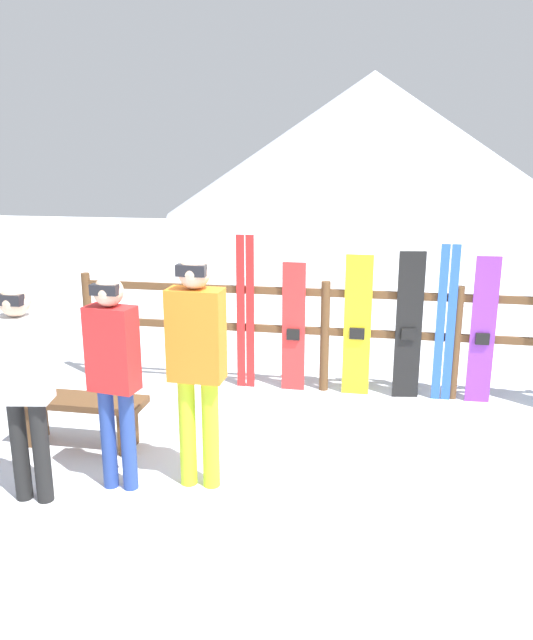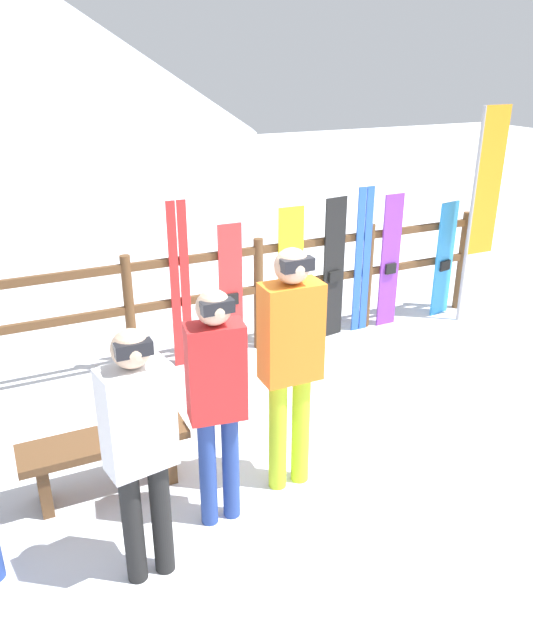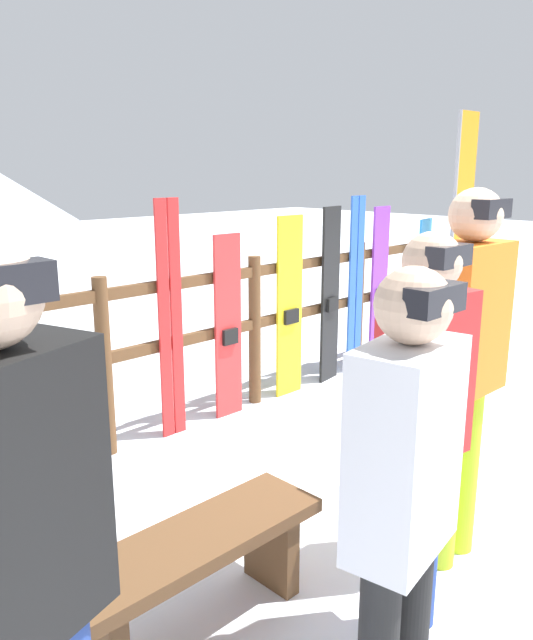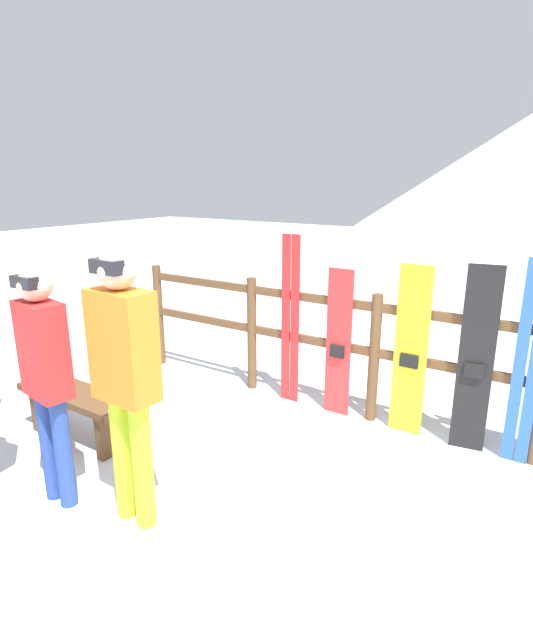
{
  "view_description": "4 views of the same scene",
  "coord_description": "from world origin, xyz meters",
  "views": [
    {
      "loc": [
        0.55,
        -4.64,
        2.53
      ],
      "look_at": [
        -0.52,
        1.17,
        0.96
      ],
      "focal_mm": 35.0,
      "sensor_mm": 36.0,
      "label": 1
    },
    {
      "loc": [
        -2.54,
        -3.76,
        2.96
      ],
      "look_at": [
        -0.38,
        0.87,
        0.78
      ],
      "focal_mm": 35.0,
      "sensor_mm": 36.0,
      "label": 2
    },
    {
      "loc": [
        -3.38,
        -1.69,
        1.9
      ],
      "look_at": [
        -0.59,
        1.15,
        0.94
      ],
      "focal_mm": 35.0,
      "sensor_mm": 36.0,
      "label": 3
    },
    {
      "loc": [
        1.55,
        -2.28,
        2.22
      ],
      "look_at": [
        -0.69,
        1.12,
        1.06
      ],
      "focal_mm": 28.0,
      "sensor_mm": 36.0,
      "label": 4
    }
  ],
  "objects": [
    {
      "name": "ski_pair_red",
      "position": [
        -0.87,
        1.83,
        0.86
      ],
      "size": [
        0.2,
        0.02,
        1.71
      ],
      "color": "red",
      "rests_on": "ground"
    },
    {
      "name": "snowboard_yellow",
      "position": [
        0.35,
        1.83,
        0.76
      ],
      "size": [
        0.29,
        0.05,
        1.53
      ],
      "color": "yellow",
      "rests_on": "ground"
    },
    {
      "name": "person_black",
      "position": [
        -2.92,
        -0.42,
        1.04
      ],
      "size": [
        0.47,
        0.35,
        1.77
      ],
      "color": "navy",
      "rests_on": "ground"
    },
    {
      "name": "rental_flag",
      "position": [
        2.63,
        1.57,
        1.5
      ],
      "size": [
        0.4,
        0.04,
        2.47
      ],
      "color": "#99999E",
      "rests_on": "ground"
    },
    {
      "name": "bench",
      "position": [
        -2.01,
        0.13,
        0.33
      ],
      "size": [
        1.18,
        0.36,
        0.45
      ],
      "color": "brown",
      "rests_on": "ground"
    },
    {
      "name": "snowboard_black_stripe",
      "position": [
        0.88,
        1.83,
        0.79
      ],
      "size": [
        0.28,
        0.09,
        1.58
      ],
      "color": "black",
      "rests_on": "ground"
    },
    {
      "name": "snowboard_blue",
      "position": [
        2.43,
        1.83,
        0.69
      ],
      "size": [
        0.3,
        0.1,
        1.39
      ],
      "color": "#288CE0",
      "rests_on": "ground"
    },
    {
      "name": "person_red",
      "position": [
        -1.37,
        -0.51,
        1.01
      ],
      "size": [
        0.39,
        0.25,
        1.68
      ],
      "color": "navy",
      "rests_on": "ground"
    },
    {
      "name": "ski_pair_blue",
      "position": [
        1.26,
        1.83,
        0.83
      ],
      "size": [
        0.19,
        0.02,
        1.66
      ],
      "color": "blue",
      "rests_on": "ground"
    },
    {
      "name": "person_white",
      "position": [
        -1.94,
        -0.79,
        0.97
      ],
      "size": [
        0.42,
        0.27,
        1.65
      ],
      "color": "black",
      "rests_on": "ground"
    },
    {
      "name": "fence",
      "position": [
        0.0,
        1.89,
        0.73
      ],
      "size": [
        5.61,
        0.1,
        1.23
      ],
      "color": "brown",
      "rests_on": "ground"
    },
    {
      "name": "ground_plane",
      "position": [
        0.0,
        0.0,
        0.0
      ],
      "size": [
        40.0,
        40.0,
        0.0
      ],
      "primitive_type": "plane",
      "color": "white"
    },
    {
      "name": "snowboard_red",
      "position": [
        -0.34,
        1.83,
        0.71
      ],
      "size": [
        0.25,
        0.06,
        1.43
      ],
      "color": "red",
      "rests_on": "ground"
    },
    {
      "name": "snowboard_purple",
      "position": [
        1.63,
        1.83,
        0.77
      ],
      "size": [
        0.25,
        0.06,
        1.55
      ],
      "color": "purple",
      "rests_on": "ground"
    },
    {
      "name": "person_orange",
      "position": [
        -0.77,
        -0.35,
        1.08
      ],
      "size": [
        0.42,
        0.24,
        1.82
      ],
      "color": "#B7D826",
      "rests_on": "ground"
    }
  ]
}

